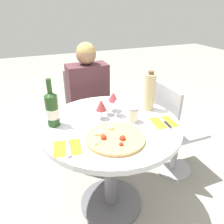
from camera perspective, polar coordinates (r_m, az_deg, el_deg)
ground_plane at (r=1.97m, az=-0.24°, el=-22.59°), size 12.00×12.00×0.00m
dining_table at (r=1.57m, az=-0.28°, el=-8.38°), size 0.94×0.94×0.76m
chair_behind_diner at (r=2.30m, az=-6.38°, el=-0.57°), size 0.39×0.39×0.90m
seated_diner at (r=2.14m, az=-5.44°, el=-0.27°), size 0.38×0.43×1.18m
chair_empty_side at (r=2.06m, az=15.57°, el=-5.02°), size 0.39×0.39×0.90m
pizza_large at (r=1.30m, az=0.67°, el=-6.68°), size 0.36×0.36×0.05m
wine_bottle at (r=1.45m, az=-15.37°, el=0.79°), size 0.08×0.08×0.32m
tall_carafe at (r=1.63m, az=9.79°, el=5.18°), size 0.08×0.08×0.30m
sugar_shaker at (r=1.47m, az=5.49°, el=-0.66°), size 0.08×0.08×0.11m
wine_glass_back_right at (r=1.59m, az=0.32°, el=3.85°), size 0.08×0.08×0.15m
wine_glass_front_right at (r=1.52m, az=1.52°, el=2.49°), size 0.08×0.08×0.14m
wine_glass_center at (r=1.54m, az=-1.20°, el=2.57°), size 0.06×0.06×0.13m
wine_glass_front_left at (r=1.48m, az=-2.84°, el=1.72°), size 0.08×0.08×0.14m
place_setting_left at (r=1.26m, az=-11.58°, el=-9.14°), size 0.17×0.19×0.01m
place_setting_right at (r=1.52m, az=13.39°, el=-2.61°), size 0.17×0.19×0.01m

